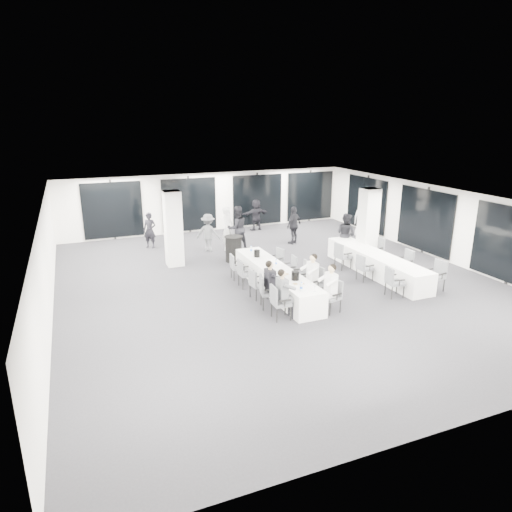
{
  "coord_description": "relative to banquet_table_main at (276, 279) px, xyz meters",
  "views": [
    {
      "loc": [
        -6.14,
        -13.07,
        5.35
      ],
      "look_at": [
        -0.9,
        -0.2,
        1.1
      ],
      "focal_mm": 32.0,
      "sensor_mm": 36.0,
      "label": 1
    }
  ],
  "objects": [
    {
      "name": "room",
      "position": [
        1.27,
        1.72,
        1.01
      ],
      "size": [
        14.04,
        16.04,
        2.84
      ],
      "color": "#24252A",
      "rests_on": "ground"
    },
    {
      "name": "column_left",
      "position": [
        -2.41,
        3.81,
        1.02
      ],
      "size": [
        0.6,
        0.6,
        2.8
      ],
      "primitive_type": "cube",
      "color": "silver",
      "rests_on": "floor"
    },
    {
      "name": "column_right",
      "position": [
        4.59,
        1.61,
        1.02
      ],
      "size": [
        0.6,
        0.6,
        2.8
      ],
      "primitive_type": "cube",
      "color": "silver",
      "rests_on": "floor"
    },
    {
      "name": "banquet_table_main",
      "position": [
        0.0,
        0.0,
        0.0
      ],
      "size": [
        0.9,
        5.0,
        0.75
      ],
      "primitive_type": "cube",
      "color": "white",
      "rests_on": "floor"
    },
    {
      "name": "banquet_table_side",
      "position": [
        3.94,
        0.12,
        0.0
      ],
      "size": [
        0.9,
        5.0,
        0.75
      ],
      "primitive_type": "cube",
      "color": "white",
      "rests_on": "floor"
    },
    {
      "name": "cocktail_table",
      "position": [
        -0.21,
        3.41,
        0.13
      ],
      "size": [
        0.71,
        0.71,
        0.99
      ],
      "color": "black",
      "rests_on": "floor"
    },
    {
      "name": "chair_main_left_near",
      "position": [
        -0.84,
        -2.01,
        0.18
      ],
      "size": [
        0.52,
        0.57,
        0.97
      ],
      "rotation": [
        0.0,
        0.0,
        -1.63
      ],
      "color": "#54575C",
      "rests_on": "floor"
    },
    {
      "name": "chair_main_left_second",
      "position": [
        -0.83,
        -1.17,
        0.18
      ],
      "size": [
        0.6,
        0.62,
        0.98
      ],
      "rotation": [
        0.0,
        0.0,
        -1.81
      ],
      "color": "#54575C",
      "rests_on": "floor"
    },
    {
      "name": "chair_main_left_mid",
      "position": [
        -0.83,
        -0.41,
        0.15
      ],
      "size": [
        0.52,
        0.56,
        0.92
      ],
      "rotation": [
        0.0,
        0.0,
        -1.45
      ],
      "color": "#54575C",
      "rests_on": "floor"
    },
    {
      "name": "chair_main_left_fourth",
      "position": [
        -0.83,
        0.65,
        0.16
      ],
      "size": [
        0.48,
        0.54,
        0.94
      ],
      "rotation": [
        0.0,
        0.0,
        -1.58
      ],
      "color": "#54575C",
      "rests_on": "floor"
    },
    {
      "name": "chair_main_left_far",
      "position": [
        -0.83,
        1.48,
        0.12
      ],
      "size": [
        0.47,
        0.52,
        0.87
      ],
      "rotation": [
        0.0,
        0.0,
        -1.65
      ],
      "color": "#54575C",
      "rests_on": "floor"
    },
    {
      "name": "chair_main_right_near",
      "position": [
        0.83,
        -2.12,
        0.16
      ],
      "size": [
        0.55,
        0.59,
        0.93
      ],
      "rotation": [
        0.0,
        0.0,
        1.77
      ],
      "color": "#54575C",
      "rests_on": "floor"
    },
    {
      "name": "chair_main_right_second",
      "position": [
        0.84,
        -1.06,
        0.2
      ],
      "size": [
        0.57,
        0.62,
        1.0
      ],
      "rotation": [
        0.0,
        0.0,
        1.72
      ],
      "color": "#54575C",
      "rests_on": "floor"
    },
    {
      "name": "chair_main_right_mid",
      "position": [
        0.83,
        -0.28,
        0.17
      ],
      "size": [
        0.52,
        0.57,
        0.96
      ],
      "rotation": [
        0.0,
        0.0,
        1.51
      ],
      "color": "#54575C",
      "rests_on": "floor"
    },
    {
      "name": "chair_main_right_fourth",
      "position": [
        0.83,
        0.59,
        0.13
      ],
      "size": [
        0.48,
        0.52,
        0.88
      ],
      "rotation": [
        0.0,
        0.0,
        1.49
      ],
      "color": "#54575C",
      "rests_on": "floor"
    },
    {
      "name": "chair_main_right_far",
      "position": [
        0.82,
        1.64,
        0.12
      ],
      "size": [
        0.53,
        0.55,
        0.86
      ],
      "rotation": [
        0.0,
        0.0,
        1.83
      ],
      "color": "#54575C",
      "rests_on": "floor"
    },
    {
      "name": "chair_side_left_near",
      "position": [
        3.11,
        -1.86,
        0.17
      ],
      "size": [
        0.54,
        0.58,
        0.95
      ],
      "rotation": [
        0.0,
        0.0,
        -1.71
      ],
      "color": "#54575C",
      "rests_on": "floor"
    },
    {
      "name": "chair_side_left_mid",
      "position": [
        3.11,
        -0.31,
        0.14
      ],
      "size": [
        0.49,
        0.54,
        0.91
      ],
      "rotation": [
        0.0,
        0.0,
        -1.51
      ],
      "color": "#54575C",
      "rests_on": "floor"
    },
    {
      "name": "chair_side_left_far",
      "position": [
        3.11,
        1.04,
        0.18
      ],
      "size": [
        0.55,
        0.59,
        0.98
      ],
      "rotation": [
        0.0,
        0.0,
        -1.45
      ],
      "color": "#54575C",
      "rests_on": "floor"
    },
    {
      "name": "chair_side_right_near",
      "position": [
        4.78,
        -1.94,
        0.19
      ],
      "size": [
        0.56,
        0.6,
        0.99
      ],
      "rotation": [
        0.0,
        0.0,
        1.7
      ],
      "color": "#54575C",
      "rests_on": "floor"
    },
    {
      "name": "chair_side_right_mid",
      "position": [
        4.78,
        -0.45,
        0.16
      ],
      "size": [
        0.48,
        0.54,
        0.94
      ],
      "rotation": [
        0.0,
        0.0,
        1.56
      ],
      "color": "#54575C",
      "rests_on": "floor"
    },
    {
      "name": "chair_side_right_far",
      "position": [
        4.78,
        1.19,
        0.19
      ],
      "size": [
        0.54,
        0.59,
        0.99
      ],
      "rotation": [
        0.0,
        0.0,
        1.48
      ],
      "color": "#54575C",
      "rests_on": "floor"
    },
    {
      "name": "seated_guest_a",
      "position": [
        -0.67,
        -2.02,
        0.44
      ],
      "size": [
        0.5,
        0.38,
        1.44
      ],
      "rotation": [
        0.0,
        0.0,
        -1.57
      ],
      "color": "#525559",
      "rests_on": "floor"
    },
    {
      "name": "seated_guest_b",
      "position": [
        -0.67,
        -1.19,
        0.44
      ],
      "size": [
        0.5,
        0.38,
        1.44
      ],
      "rotation": [
        0.0,
        0.0,
        -1.57
      ],
      "color": "black",
      "rests_on": "floor"
    },
    {
      "name": "seated_guest_c",
      "position": [
        0.67,
        -2.13,
        0.44
      ],
      "size": [
        0.5,
        0.38,
        1.44
      ],
      "rotation": [
        0.0,
        0.0,
        1.57
      ],
      "color": "silver",
      "rests_on": "floor"
    },
    {
      "name": "seated_guest_d",
      "position": [
        0.67,
        -1.07,
        0.44
      ],
      "size": [
        0.5,
        0.38,
        1.44
      ],
      "rotation": [
        0.0,
        0.0,
        1.57
      ],
      "color": "silver",
      "rests_on": "floor"
    },
    {
      "name": "standing_guest_a",
      "position": [
        0.1,
        5.0,
        0.66
      ],
      "size": [
        0.96,
        0.97,
        2.08
      ],
      "primitive_type": "imported",
      "rotation": [
        0.0,
        0.0,
        0.87
      ],
      "color": "silver",
      "rests_on": "floor"
    },
    {
      "name": "standing_guest_b",
      "position": [
        0.47,
        4.89,
        0.67
      ],
      "size": [
        1.07,
        0.72,
        2.1
      ],
      "primitive_type": "imported",
      "rotation": [
        0.0,
        0.0,
        3.25
      ],
      "color": "black",
      "rests_on": "floor"
    },
    {
      "name": "standing_guest_c",
      "position": [
        -0.71,
        5.1,
        0.51
      ],
      "size": [
        1.28,
        1.13,
        1.77
      ],
      "primitive_type": "imported",
      "rotation": [
        0.0,
        0.0,
        2.55
      ],
      "color": "#525559",
      "rests_on": "floor"
    },
    {
      "name": "standing_guest_d",
      "position": [
        3.08,
        4.84,
        0.56
      ],
      "size": [
        1.27,
        1.09,
        1.88
      ],
      "primitive_type": "imported",
      "rotation": [
        0.0,
        0.0,
        3.66
      ],
      "color": "black",
      "rests_on": "floor"
    },
    {
      "name": "standing_guest_e",
      "position": [
        6.47,
        4.61,
        0.62
      ],
      "size": [
        1.01,
        1.13,
        2.0
      ],
      "primitive_type": "imported",
      "rotation": [
        0.0,
        0.0,
        2.14
      ],
      "color": "silver",
      "rests_on": "floor"
    },
    {
      "name": "standing_guest_f",
      "position": [
        2.51,
        7.81,
        0.49
      ],
      "size": [
        1.65,
        0.82,
        1.73
      ],
      "primitive_type": "imported",
      "rotation": [
        0.0,
        0.0,
        3.28
      ],
      "color": "black",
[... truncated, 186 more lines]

